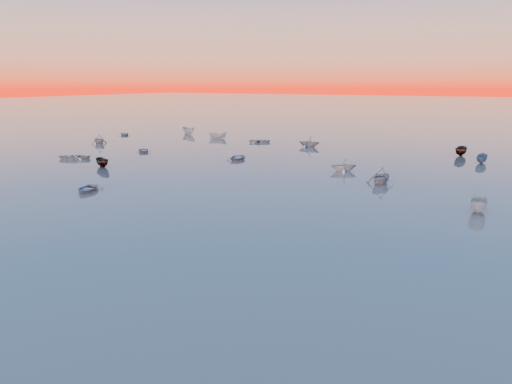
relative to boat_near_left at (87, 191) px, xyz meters
The scene contains 3 objects.
ground 77.06m from the boat_near_left, 74.45° to the left, with size 600.00×600.00×0.00m, color #6A6158.
moored_fleet 34.19m from the boat_near_left, 52.81° to the left, with size 124.00×58.00×1.20m, color silver, non-canonical shape.
boat_near_left is the anchor object (origin of this frame).
Camera 1 is at (19.66, -11.93, 11.57)m, focal length 35.00 mm.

